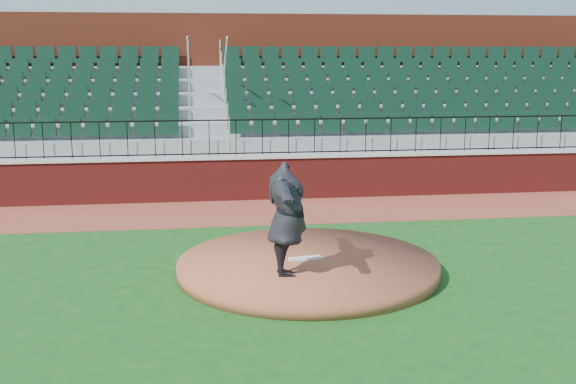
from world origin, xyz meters
name	(u,v)px	position (x,y,z in m)	size (l,w,h in m)	color
ground	(298,273)	(0.00, 0.00, 0.00)	(90.00, 90.00, 0.00)	#144615
warning_track	(269,211)	(0.00, 5.40, 0.01)	(34.00, 3.20, 0.01)	brown
field_wall	(263,179)	(0.00, 7.00, 0.60)	(34.00, 0.35, 1.20)	maroon
wall_cap	(263,156)	(0.00, 7.00, 1.25)	(34.00, 0.45, 0.10)	#B7B7B7
wall_railing	(262,137)	(0.00, 7.00, 1.80)	(34.00, 0.05, 1.00)	black
seating_stands	(254,112)	(0.00, 9.72, 2.30)	(34.00, 5.10, 4.60)	gray
concourse_wall	(247,92)	(0.00, 12.52, 2.75)	(34.00, 0.50, 5.50)	maroon
pitchers_mound	(308,266)	(0.19, 0.01, 0.12)	(5.04, 5.04, 0.25)	brown
pitching_rubber	(305,258)	(0.15, 0.06, 0.27)	(0.65, 0.16, 0.04)	white
pitcher	(287,219)	(-0.34, -0.84, 1.28)	(2.54, 0.69, 2.07)	black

